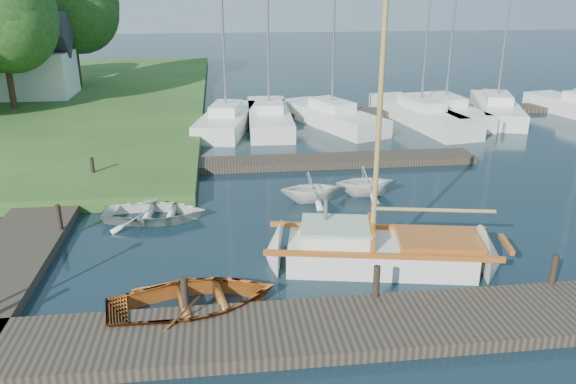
{
  "coord_description": "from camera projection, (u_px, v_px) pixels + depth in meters",
  "views": [
    {
      "loc": [
        -2.04,
        -16.42,
        7.3
      ],
      "look_at": [
        0.0,
        0.0,
        1.2
      ],
      "focal_mm": 35.0,
      "sensor_mm": 36.0,
      "label": 1
    }
  ],
  "objects": [
    {
      "name": "sailboat",
      "position": [
        385.0,
        254.0,
        15.48
      ],
      "size": [
        7.39,
        3.28,
        9.83
      ],
      "rotation": [
        0.0,
        0.0,
        -0.19
      ],
      "color": "white",
      "rests_on": "ground"
    },
    {
      "name": "tender_b",
      "position": [
        312.0,
        186.0,
        20.0
      ],
      "size": [
        2.33,
        2.03,
        1.19
      ],
      "primitive_type": "imported",
      "rotation": [
        0.0,
        0.0,
        1.61
      ],
      "color": "white",
      "rests_on": "ground"
    },
    {
      "name": "ground",
      "position": [
        288.0,
        227.0,
        18.05
      ],
      "size": [
        160.0,
        160.0,
        0.0
      ],
      "primitive_type": "plane",
      "color": "black",
      "rests_on": "ground"
    },
    {
      "name": "dinghy",
      "position": [
        194.0,
        297.0,
        13.2
      ],
      "size": [
        4.43,
        3.52,
        0.82
      ],
      "primitive_type": "imported",
      "rotation": [
        0.0,
        0.0,
        1.76
      ],
      "color": "#9B5419",
      "rests_on": "ground"
    },
    {
      "name": "pontoon",
      "position": [
        419.0,
        111.0,
        34.05
      ],
      "size": [
        30.0,
        1.6,
        0.3
      ],
      "primitive_type": "cube",
      "color": "#2B231C",
      "rests_on": "ground"
    },
    {
      "name": "house_c",
      "position": [
        30.0,
        64.0,
        36.02
      ],
      "size": [
        5.25,
        4.0,
        5.28
      ],
      "color": "silver",
      "rests_on": "shore"
    },
    {
      "name": "marina_boat_4",
      "position": [
        445.0,
        109.0,
        32.43
      ],
      "size": [
        2.82,
        7.79,
        11.58
      ],
      "rotation": [
        0.0,
        0.0,
        1.65
      ],
      "color": "white",
      "rests_on": "ground"
    },
    {
      "name": "mooring_post_5",
      "position": [
        92.0,
        167.0,
        21.65
      ],
      "size": [
        0.16,
        0.16,
        0.8
      ],
      "primitive_type": "cylinder",
      "color": "black",
      "rests_on": "left_dock"
    },
    {
      "name": "marina_boat_0",
      "position": [
        226.0,
        119.0,
        30.15
      ],
      "size": [
        3.65,
        7.37,
        11.1
      ],
      "rotation": [
        0.0,
        0.0,
        1.36
      ],
      "color": "white",
      "rests_on": "ground"
    },
    {
      "name": "mooring_post_4",
      "position": [
        59.0,
        217.0,
        17.0
      ],
      "size": [
        0.16,
        0.16,
        0.8
      ],
      "primitive_type": "cylinder",
      "color": "black",
      "rests_on": "left_dock"
    },
    {
      "name": "near_dock",
      "position": [
        321.0,
        329.0,
        12.41
      ],
      "size": [
        18.0,
        2.2,
        0.3
      ],
      "primitive_type": "cube",
      "color": "#2B231C",
      "rests_on": "ground"
    },
    {
      "name": "mooring_post_1",
      "position": [
        185.0,
        293.0,
        12.8
      ],
      "size": [
        0.16,
        0.16,
        0.8
      ],
      "primitive_type": "cylinder",
      "color": "black",
      "rests_on": "near_dock"
    },
    {
      "name": "mooring_post_2",
      "position": [
        376.0,
        281.0,
        13.32
      ],
      "size": [
        0.16,
        0.16,
        0.8
      ],
      "primitive_type": "cylinder",
      "color": "black",
      "rests_on": "near_dock"
    },
    {
      "name": "far_dock",
      "position": [
        315.0,
        161.0,
        24.28
      ],
      "size": [
        14.0,
        1.6,
        0.3
      ],
      "primitive_type": "cube",
      "color": "#2B231C",
      "rests_on": "ground"
    },
    {
      "name": "tender_d",
      "position": [
        366.0,
        179.0,
        20.63
      ],
      "size": [
        2.3,
        1.98,
        1.21
      ],
      "primitive_type": "imported",
      "rotation": [
        0.0,
        0.0,
        1.57
      ],
      "color": "white",
      "rests_on": "ground"
    },
    {
      "name": "marina_boat_1",
      "position": [
        269.0,
        116.0,
        30.88
      ],
      "size": [
        2.51,
        8.21,
        10.89
      ],
      "rotation": [
        0.0,
        0.0,
        1.53
      ],
      "color": "white",
      "rests_on": "ground"
    },
    {
      "name": "marina_boat_3",
      "position": [
        421.0,
        113.0,
        31.62
      ],
      "size": [
        3.6,
        9.56,
        11.34
      ],
      "rotation": [
        0.0,
        0.0,
        1.72
      ],
      "color": "white",
      "rests_on": "ground"
    },
    {
      "name": "tender_a",
      "position": [
        154.0,
        210.0,
        18.51
      ],
      "size": [
        3.6,
        2.74,
        0.7
      ],
      "primitive_type": "imported",
      "rotation": [
        0.0,
        0.0,
        1.47
      ],
      "color": "white",
      "rests_on": "ground"
    },
    {
      "name": "tree_7",
      "position": [
        70.0,
        2.0,
        38.77
      ],
      "size": [
        6.83,
        6.83,
        9.38
      ],
      "color": "#332114",
      "rests_on": "shore"
    },
    {
      "name": "marina_boat_2",
      "position": [
        332.0,
        115.0,
        31.02
      ],
      "size": [
        5.04,
        8.04,
        11.82
      ],
      "rotation": [
        0.0,
        0.0,
        1.97
      ],
      "color": "white",
      "rests_on": "ground"
    },
    {
      "name": "left_dock",
      "position": [
        46.0,
        211.0,
        18.93
      ],
      "size": [
        2.2,
        18.0,
        0.3
      ],
      "primitive_type": "cube",
      "color": "#2B231C",
      "rests_on": "ground"
    },
    {
      "name": "marina_boat_5",
      "position": [
        496.0,
        107.0,
        32.97
      ],
      "size": [
        4.61,
        8.21,
        11.53
      ],
      "rotation": [
        0.0,
        0.0,
        1.25
      ],
      "color": "white",
      "rests_on": "ground"
    },
    {
      "name": "mooring_post_3",
      "position": [
        554.0,
        270.0,
        13.84
      ],
      "size": [
        0.16,
        0.16,
        0.8
      ],
      "primitive_type": "cylinder",
      "color": "black",
      "rests_on": "near_dock"
    }
  ]
}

